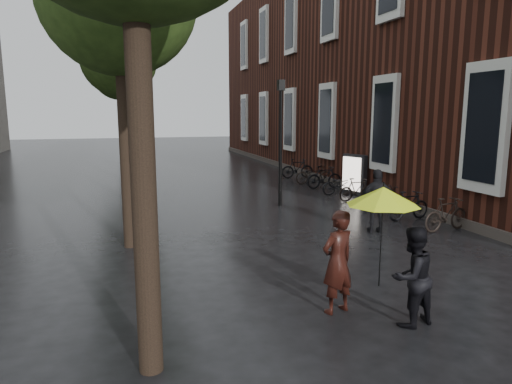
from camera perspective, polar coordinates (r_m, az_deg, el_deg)
name	(u,v)px	position (r m, az deg, el deg)	size (l,w,h in m)	color
ground	(451,362)	(7.27, 23.21, -18.92)	(120.00, 120.00, 0.00)	black
brick_building	(378,68)	(28.50, 14.95, 14.78)	(10.20, 33.20, 12.00)	#38160F
street_trees	(120,42)	(20.91, -16.64, 17.56)	(4.33, 34.03, 8.91)	black
person_burgundy	(337,262)	(7.97, 10.15, -8.59)	(0.66, 0.43, 1.80)	black
person_black	(412,276)	(7.84, 18.90, -9.95)	(0.80, 0.62, 1.64)	black
lime_umbrella	(383,196)	(7.53, 15.61, -0.51)	(1.18, 1.18, 1.74)	black
pedestrian_walking	(377,201)	(13.45, 14.92, -1.12)	(1.08, 0.45, 1.84)	black
parked_bicycles	(346,185)	(19.09, 11.18, 0.88)	(1.97, 12.00, 1.04)	black
ad_lightbox	(354,175)	(19.39, 12.17, 2.12)	(0.26, 1.13, 1.70)	black
lamp_post	(281,131)	(16.59, 3.10, 7.65)	(0.23, 0.23, 4.55)	black
cycle_sign	(147,147)	(23.81, -13.44, 5.50)	(0.13, 0.46, 2.56)	#262628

